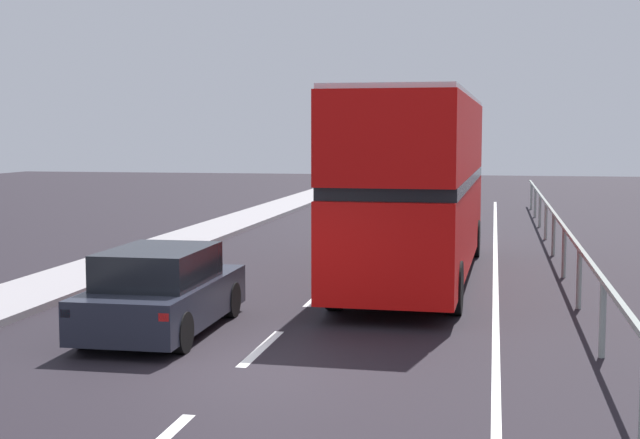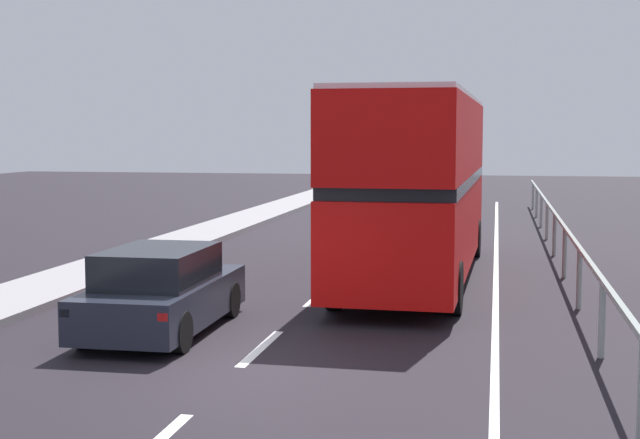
% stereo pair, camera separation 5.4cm
% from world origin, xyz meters
% --- Properties ---
extents(ground_plane, '(73.45, 120.00, 0.10)m').
position_xyz_m(ground_plane, '(0.00, 0.00, -0.05)').
color(ground_plane, black).
extents(lane_paint_markings, '(3.73, 46.00, 0.01)m').
position_xyz_m(lane_paint_markings, '(2.12, 8.53, 0.00)').
color(lane_paint_markings, silver).
rests_on(lane_paint_markings, ground).
extents(bridge_side_railing, '(0.10, 42.00, 1.19)m').
position_xyz_m(bridge_side_railing, '(5.13, 9.00, 0.97)').
color(bridge_side_railing, gray).
rests_on(bridge_side_railing, ground).
extents(double_decker_bus_red, '(2.73, 11.06, 4.18)m').
position_xyz_m(double_decker_bus_red, '(1.80, 8.11, 2.24)').
color(double_decker_bus_red, red).
rests_on(double_decker_bus_red, ground).
extents(hatchback_car_near, '(1.79, 4.14, 1.45)m').
position_xyz_m(hatchback_car_near, '(-1.91, 1.72, 0.69)').
color(hatchback_car_near, '#20232F').
rests_on(hatchback_car_near, ground).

